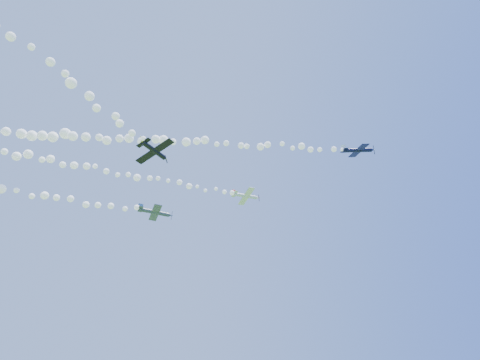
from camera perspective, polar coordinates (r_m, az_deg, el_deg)
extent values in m
cylinder|color=silver|center=(96.26, 0.75, -2.26)|extent=(6.04, 2.47, 1.05)
cone|color=silver|center=(97.44, 2.52, -2.54)|extent=(0.92, 0.97, 0.83)
cone|color=#B41F14|center=(97.61, 2.77, -2.57)|extent=(0.38, 0.35, 0.29)
cube|color=black|center=(97.56, 2.70, -2.56)|extent=(0.17, 0.36, 1.91)
cube|color=silver|center=(96.28, 0.89, -2.34)|extent=(2.62, 7.53, 1.08)
cube|color=silver|center=(95.38, -0.76, -1.99)|extent=(1.24, 2.70, 0.42)
cube|color=#B41F14|center=(95.67, -0.83, -1.72)|extent=(1.02, 0.37, 1.24)
sphere|color=black|center=(96.77, 1.20, -2.15)|extent=(0.86, 0.90, 0.83)
cylinder|color=#0B0B33|center=(89.75, 16.33, 4.08)|extent=(6.26, 3.19, 1.46)
cone|color=#0B0B33|center=(91.17, 18.31, 4.09)|extent=(1.07, 1.07, 0.93)
cone|color=white|center=(91.37, 18.58, 4.09)|extent=(0.43, 0.40, 0.33)
cube|color=black|center=(91.32, 18.51, 4.09)|extent=(0.31, 0.63, 1.98)
cube|color=#0B0B33|center=(89.81, 16.50, 4.01)|extent=(2.37, 7.76, 2.24)
cube|color=#0B0B33|center=(88.67, 14.63, 4.11)|extent=(1.17, 2.78, 0.85)
cube|color=white|center=(88.83, 14.53, 4.46)|extent=(1.15, 0.52, 1.34)
sphere|color=black|center=(90.24, 16.82, 4.33)|extent=(0.92, 1.01, 0.99)
cylinder|color=#384152|center=(86.99, -12.13, -4.48)|extent=(6.49, 1.69, 1.23)
cone|color=#384152|center=(87.32, -9.91, -4.96)|extent=(0.89, 0.94, 0.89)
cone|color=navy|center=(87.38, -9.60, -5.03)|extent=(0.37, 0.34, 0.31)
cube|color=black|center=(87.36, -9.68, -5.01)|extent=(0.18, 0.16, 2.02)
cube|color=#384152|center=(86.95, -11.97, -4.59)|extent=(2.61, 8.02, 0.28)
cube|color=#384152|center=(86.84, -13.98, -4.03)|extent=(1.26, 2.86, 0.15)
cube|color=navy|center=(87.10, -13.96, -3.68)|extent=(1.08, 0.23, 1.33)
sphere|color=black|center=(87.24, -11.51, -4.37)|extent=(0.90, 0.86, 0.81)
cylinder|color=black|center=(62.71, -12.16, 4.16)|extent=(2.60, 5.25, 1.16)
cone|color=black|center=(64.63, -10.61, 3.04)|extent=(0.91, 0.87, 0.77)
cone|color=yellow|center=(64.90, -10.40, 2.89)|extent=(0.34, 0.35, 0.27)
cube|color=black|center=(64.83, -10.46, 2.93)|extent=(0.61, 0.35, 1.63)
cube|color=black|center=(62.78, -12.02, 4.00)|extent=(5.57, 5.09, 2.28)
cube|color=black|center=(61.19, -13.54, 5.17)|extent=(2.14, 2.01, 0.85)
cube|color=yellow|center=(61.48, -13.66, 5.52)|extent=(0.90, 0.85, 1.09)
sphere|color=black|center=(63.42, -11.81, 4.08)|extent=(1.04, 0.97, 0.85)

